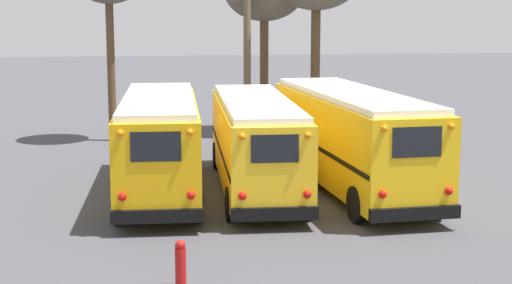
{
  "coord_description": "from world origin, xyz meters",
  "views": [
    {
      "loc": [
        -3.82,
        -24.47,
        5.87
      ],
      "look_at": [
        0.0,
        0.5,
        1.63
      ],
      "focal_mm": 55.0,
      "sensor_mm": 36.0,
      "label": 1
    }
  ],
  "objects_px": {
    "utility_pole": "(247,58)",
    "school_bus_0": "(159,141)",
    "fire_hydrant": "(181,263)",
    "school_bus_2": "(351,136)",
    "school_bus_1": "(255,141)"
  },
  "relations": [
    {
      "from": "school_bus_2",
      "to": "utility_pole",
      "type": "xyz_separation_m",
      "value": [
        -1.92,
        10.86,
        1.97
      ]
    },
    {
      "from": "school_bus_0",
      "to": "fire_hydrant",
      "type": "relative_size",
      "value": 9.62
    },
    {
      "from": "fire_hydrant",
      "to": "utility_pole",
      "type": "bearing_deg",
      "value": 77.79
    },
    {
      "from": "school_bus_1",
      "to": "utility_pole",
      "type": "bearing_deg",
      "value": 83.38
    },
    {
      "from": "utility_pole",
      "to": "school_bus_0",
      "type": "bearing_deg",
      "value": -112.28
    },
    {
      "from": "school_bus_2",
      "to": "fire_hydrant",
      "type": "relative_size",
      "value": 10.66
    },
    {
      "from": "utility_pole",
      "to": "fire_hydrant",
      "type": "height_order",
      "value": "utility_pole"
    },
    {
      "from": "school_bus_1",
      "to": "fire_hydrant",
      "type": "xyz_separation_m",
      "value": [
        -2.98,
        -8.88,
        -1.14
      ]
    },
    {
      "from": "school_bus_1",
      "to": "utility_pole",
      "type": "relative_size",
      "value": 1.43
    },
    {
      "from": "school_bus_2",
      "to": "fire_hydrant",
      "type": "height_order",
      "value": "school_bus_2"
    },
    {
      "from": "school_bus_1",
      "to": "school_bus_2",
      "type": "height_order",
      "value": "school_bus_2"
    },
    {
      "from": "school_bus_0",
      "to": "fire_hydrant",
      "type": "height_order",
      "value": "school_bus_0"
    },
    {
      "from": "school_bus_2",
      "to": "fire_hydrant",
      "type": "bearing_deg",
      "value": -125.55
    },
    {
      "from": "school_bus_1",
      "to": "fire_hydrant",
      "type": "height_order",
      "value": "school_bus_1"
    },
    {
      "from": "utility_pole",
      "to": "fire_hydrant",
      "type": "relative_size",
      "value": 7.05
    }
  ]
}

